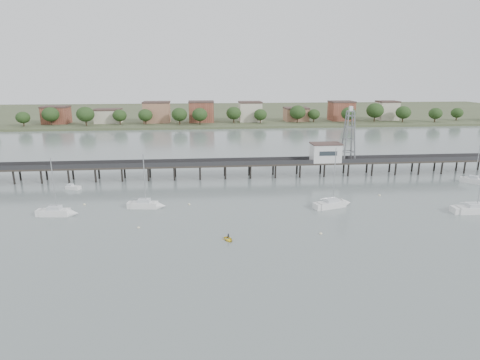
% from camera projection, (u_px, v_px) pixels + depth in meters
% --- Properties ---
extents(ground_plane, '(500.00, 500.00, 0.00)m').
position_uv_depth(ground_plane, '(275.00, 287.00, 54.84)').
color(ground_plane, slate).
rests_on(ground_plane, ground).
extents(pier, '(150.00, 5.00, 5.50)m').
position_uv_depth(pier, '(237.00, 164.00, 111.57)').
color(pier, '#2D2823').
rests_on(pier, ground).
extents(pier_building, '(8.40, 5.40, 5.30)m').
position_uv_depth(pier_building, '(326.00, 152.00, 113.06)').
color(pier_building, silver).
rests_on(pier_building, ground).
extents(lattice_tower, '(3.20, 3.20, 15.50)m').
position_uv_depth(lattice_tower, '(349.00, 136.00, 112.50)').
color(lattice_tower, slate).
rests_on(lattice_tower, ground).
extents(sailboat_b, '(7.73, 3.03, 12.50)m').
position_uv_depth(sailboat_b, '(150.00, 205.00, 86.80)').
color(sailboat_b, white).
rests_on(sailboat_b, ground).
extents(sailboat_a, '(7.83, 2.84, 12.74)m').
position_uv_depth(sailboat_a, '(61.00, 212.00, 82.16)').
color(sailboat_a, white).
rests_on(sailboat_a, ground).
extents(sailboat_c, '(8.80, 4.89, 13.94)m').
position_uv_depth(sailboat_c, '(336.00, 204.00, 87.67)').
color(sailboat_c, white).
rests_on(sailboat_c, ground).
extents(sailboat_e, '(6.05, 5.79, 10.89)m').
position_uv_depth(sailboat_e, '(477.00, 181.00, 105.87)').
color(sailboat_e, white).
rests_on(sailboat_e, ground).
extents(white_tender, '(4.00, 2.86, 1.44)m').
position_uv_depth(white_tender, '(73.00, 187.00, 100.85)').
color(white_tender, white).
rests_on(white_tender, ground).
extents(yellow_dinghy, '(1.84, 1.15, 2.49)m').
position_uv_depth(yellow_dinghy, '(228.00, 240.00, 70.17)').
color(yellow_dinghy, yellow).
rests_on(yellow_dinghy, ground).
extents(dinghy_occupant, '(0.57, 1.09, 0.25)m').
position_uv_depth(dinghy_occupant, '(228.00, 240.00, 70.17)').
color(dinghy_occupant, black).
rests_on(dinghy_occupant, ground).
extents(mooring_buoys, '(81.94, 22.31, 0.39)m').
position_uv_depth(mooring_buoys, '(264.00, 212.00, 84.23)').
color(mooring_buoys, '#F8EEC1').
rests_on(mooring_buoys, ground).
extents(far_shore, '(500.00, 170.00, 10.40)m').
position_uv_depth(far_shore, '(216.00, 113.00, 285.07)').
color(far_shore, '#475133').
rests_on(far_shore, ground).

